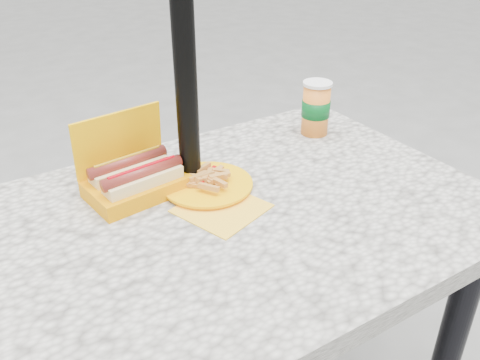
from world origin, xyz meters
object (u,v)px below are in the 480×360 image
hotdog_box (135,177)px  fries_plate (208,185)px  soda_cup (316,108)px  umbrella_pole (183,37)px

hotdog_box → fries_plate: hotdog_box is taller
hotdog_box → soda_cup: (0.56, 0.04, 0.04)m
soda_cup → umbrella_pole: bearing=-171.3°
hotdog_box → fries_plate: (0.15, -0.08, -0.03)m
umbrella_pole → hotdog_box: size_ratio=9.26×
umbrella_pole → soda_cup: bearing=8.7°
umbrella_pole → soda_cup: umbrella_pole is taller
fries_plate → soda_cup: soda_cup is taller
umbrella_pole → hotdog_box: umbrella_pole is taller
umbrella_pole → fries_plate: size_ratio=7.09×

